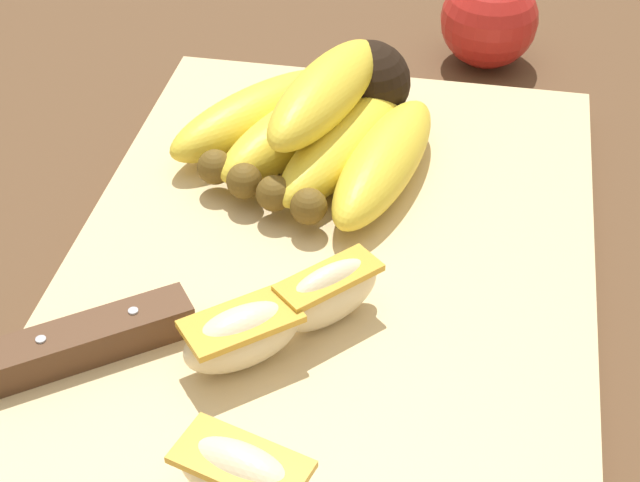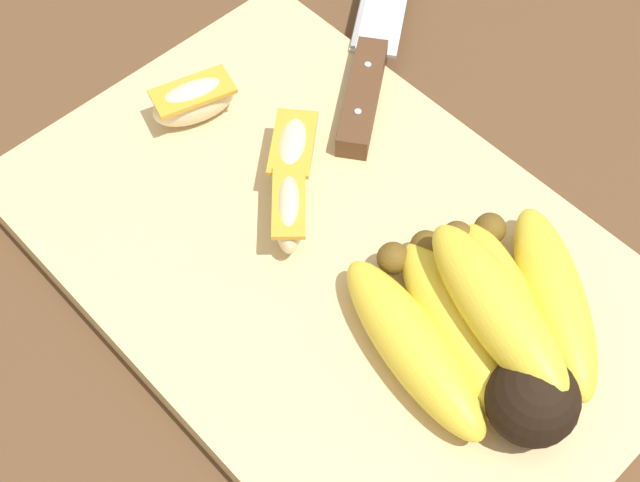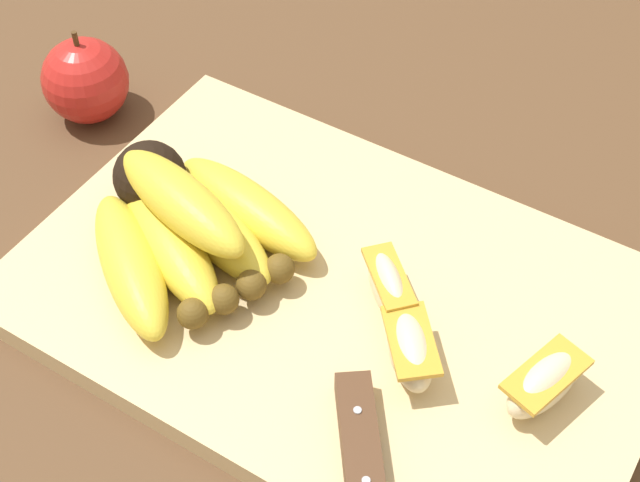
{
  "view_description": "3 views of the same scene",
  "coord_description": "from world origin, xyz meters",
  "px_view_note": "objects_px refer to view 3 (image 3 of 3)",
  "views": [
    {
      "loc": [
        -0.41,
        -0.08,
        0.38
      ],
      "look_at": [
        -0.03,
        -0.01,
        0.06
      ],
      "focal_mm": 57.25,
      "sensor_mm": 36.0,
      "label": 1
    },
    {
      "loc": [
        0.2,
        -0.22,
        0.5
      ],
      "look_at": [
        -0.02,
        -0.01,
        0.03
      ],
      "focal_mm": 49.6,
      "sensor_mm": 36.0,
      "label": 2
    },
    {
      "loc": [
        -0.21,
        0.33,
        0.51
      ],
      "look_at": [
        0.01,
        -0.02,
        0.05
      ],
      "focal_mm": 52.08,
      "sensor_mm": 36.0,
      "label": 3
    }
  ],
  "objects_px": {
    "apple_wedge_middle": "(410,349)",
    "whole_apple": "(85,80)",
    "banana_bunch": "(185,223)",
    "apple_wedge_near": "(388,287)",
    "apple_wedge_far": "(544,382)"
  },
  "relations": [
    {
      "from": "whole_apple",
      "to": "apple_wedge_middle",
      "type": "bearing_deg",
      "value": 164.48
    },
    {
      "from": "apple_wedge_near",
      "to": "whole_apple",
      "type": "distance_m",
      "value": 0.32
    },
    {
      "from": "apple_wedge_near",
      "to": "apple_wedge_middle",
      "type": "relative_size",
      "value": 0.9
    },
    {
      "from": "apple_wedge_middle",
      "to": "banana_bunch",
      "type": "bearing_deg",
      "value": -2.38
    },
    {
      "from": "apple_wedge_far",
      "to": "apple_wedge_near",
      "type": "bearing_deg",
      "value": -7.08
    },
    {
      "from": "banana_bunch",
      "to": "apple_wedge_middle",
      "type": "xyz_separation_m",
      "value": [
        -0.18,
        0.01,
        -0.01
      ]
    },
    {
      "from": "apple_wedge_near",
      "to": "apple_wedge_far",
      "type": "xyz_separation_m",
      "value": [
        -0.12,
        0.01,
        -0.0
      ]
    },
    {
      "from": "apple_wedge_near",
      "to": "apple_wedge_far",
      "type": "relative_size",
      "value": 0.86
    },
    {
      "from": "banana_bunch",
      "to": "apple_wedge_near",
      "type": "relative_size",
      "value": 3.03
    },
    {
      "from": "banana_bunch",
      "to": "apple_wedge_near",
      "type": "xyz_separation_m",
      "value": [
        -0.14,
        -0.03,
        -0.0
      ]
    },
    {
      "from": "apple_wedge_middle",
      "to": "apple_wedge_far",
      "type": "relative_size",
      "value": 0.96
    },
    {
      "from": "apple_wedge_near",
      "to": "apple_wedge_far",
      "type": "bearing_deg",
      "value": 172.92
    },
    {
      "from": "banana_bunch",
      "to": "apple_wedge_middle",
      "type": "relative_size",
      "value": 2.72
    },
    {
      "from": "apple_wedge_near",
      "to": "whole_apple",
      "type": "relative_size",
      "value": 0.69
    },
    {
      "from": "apple_wedge_middle",
      "to": "whole_apple",
      "type": "xyz_separation_m",
      "value": [
        0.35,
        -0.1,
        -0.0
      ]
    }
  ]
}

